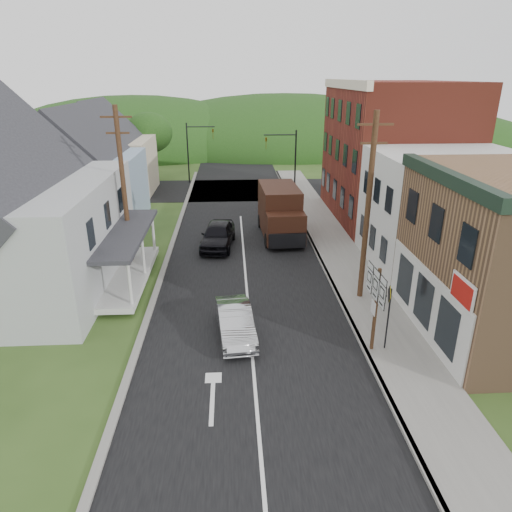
{
  "coord_description": "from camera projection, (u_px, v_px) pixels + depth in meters",
  "views": [
    {
      "loc": [
        -0.71,
        -16.59,
        10.39
      ],
      "look_at": [
        0.44,
        3.96,
        2.2
      ],
      "focal_mm": 32.0,
      "sensor_mm": 36.0,
      "label": 1
    }
  ],
  "objects": [
    {
      "name": "utility_pole_left",
      "position": [
        124.0,
        189.0,
        24.63
      ],
      "size": [
        1.6,
        0.26,
        9.0
      ],
      "color": "#472D19",
      "rests_on": "ground"
    },
    {
      "name": "utility_pole_right",
      "position": [
        368.0,
        208.0,
        21.08
      ],
      "size": [
        1.6,
        0.26,
        9.0
      ],
      "color": "#472D19",
      "rests_on": "ground"
    },
    {
      "name": "sidewalk_right",
      "position": [
        344.0,
        262.0,
        26.96
      ],
      "size": [
        2.8,
        55.0,
        0.15
      ],
      "primitive_type": "cube",
      "color": "slate",
      "rests_on": "ground"
    },
    {
      "name": "dark_sedan",
      "position": [
        218.0,
        235.0,
        29.32
      ],
      "size": [
        2.47,
        4.95,
        1.62
      ],
      "primitive_type": "imported",
      "rotation": [
        0.0,
        0.0,
        -0.12
      ],
      "color": "black",
      "rests_on": "ground"
    },
    {
      "name": "forested_ridge",
      "position": [
        235.0,
        147.0,
        70.29
      ],
      "size": [
        90.0,
        30.0,
        16.0
      ],
      "primitive_type": "ellipsoid",
      "color": "#173610",
      "rests_on": "ground"
    },
    {
      "name": "route_sign_cluster",
      "position": [
        376.0,
        298.0,
        17.49
      ],
      "size": [
        0.21,
        2.0,
        3.5
      ],
      "rotation": [
        0.0,
        0.0,
        0.04
      ],
      "color": "#472D19",
      "rests_on": "sidewalk_right"
    },
    {
      "name": "traffic_signal_right",
      "position": [
        288.0,
        156.0,
        39.9
      ],
      "size": [
        2.87,
        0.2,
        6.0
      ],
      "color": "black",
      "rests_on": "ground"
    },
    {
      "name": "warning_sign",
      "position": [
        389.0,
        308.0,
        17.73
      ],
      "size": [
        0.2,
        0.76,
        2.8
      ],
      "rotation": [
        0.0,
        0.0,
        -0.23
      ],
      "color": "black",
      "rests_on": "sidewalk_right"
    },
    {
      "name": "delivery_van",
      "position": [
        280.0,
        213.0,
        30.86
      ],
      "size": [
        2.74,
        6.17,
        3.4
      ],
      "rotation": [
        0.0,
        0.0,
        0.04
      ],
      "color": "black",
      "rests_on": "ground"
    },
    {
      "name": "tree_left_d",
      "position": [
        149.0,
        133.0,
        46.68
      ],
      "size": [
        4.8,
        4.8,
        6.94
      ],
      "color": "#382616",
      "rests_on": "ground"
    },
    {
      "name": "silver_sedan",
      "position": [
        235.0,
        322.0,
        19.25
      ],
      "size": [
        1.83,
        4.16,
        1.33
      ],
      "primitive_type": "imported",
      "rotation": [
        0.0,
        0.0,
        0.11
      ],
      "color": "#ADAEB2",
      "rests_on": "ground"
    },
    {
      "name": "storefront_white",
      "position": [
        445.0,
        211.0,
        25.61
      ],
      "size": [
        8.0,
        7.0,
        6.5
      ],
      "primitive_type": "cube",
      "color": "silver",
      "rests_on": "ground"
    },
    {
      "name": "storefront_red",
      "position": [
        392.0,
        153.0,
        33.77
      ],
      "size": [
        8.0,
        12.0,
        10.0
      ],
      "primitive_type": "cube",
      "color": "maroon",
      "rests_on": "ground"
    },
    {
      "name": "road",
      "position": [
        244.0,
        253.0,
        28.54
      ],
      "size": [
        9.0,
        90.0,
        0.02
      ],
      "primitive_type": "cube",
      "color": "black",
      "rests_on": "ground"
    },
    {
      "name": "house_gray",
      "position": [
        4.0,
        208.0,
        22.64
      ],
      "size": [
        10.2,
        12.24,
        8.35
      ],
      "color": "#AEB1B3",
      "rests_on": "ground"
    },
    {
      "name": "curb_left",
      "position": [
        165.0,
        266.0,
        26.42
      ],
      "size": [
        0.3,
        55.0,
        0.12
      ],
      "primitive_type": "cube",
      "color": "slate",
      "rests_on": "ground"
    },
    {
      "name": "cross_road",
      "position": [
        238.0,
        190.0,
        44.31
      ],
      "size": [
        60.0,
        9.0,
        0.02
      ],
      "primitive_type": "cube",
      "color": "black",
      "rests_on": "ground"
    },
    {
      "name": "house_blue",
      "position": [
        89.0,
        174.0,
        33.1
      ],
      "size": [
        7.14,
        8.16,
        7.28
      ],
      "color": "#7D92AA",
      "rests_on": "ground"
    },
    {
      "name": "curb_right",
      "position": [
        322.0,
        263.0,
        26.89
      ],
      "size": [
        0.2,
        55.0,
        0.15
      ],
      "primitive_type": "cube",
      "color": "slate",
      "rests_on": "ground"
    },
    {
      "name": "traffic_signal_left",
      "position": [
        194.0,
        146.0,
        45.95
      ],
      "size": [
        2.87,
        0.2,
        6.0
      ],
      "color": "black",
      "rests_on": "ground"
    },
    {
      "name": "house_cream",
      "position": [
        112.0,
        154.0,
        41.43
      ],
      "size": [
        7.14,
        8.16,
        7.28
      ],
      "color": "beige",
      "rests_on": "ground"
    },
    {
      "name": "ground",
      "position": [
        251.0,
        339.0,
        19.26
      ],
      "size": [
        120.0,
        120.0,
        0.0
      ],
      "primitive_type": "plane",
      "color": "#2D4719",
      "rests_on": "ground"
    }
  ]
}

